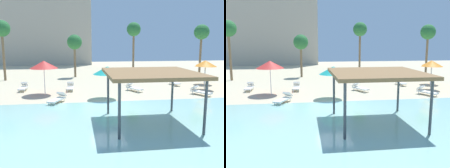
# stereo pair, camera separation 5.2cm
# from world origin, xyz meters

# --- Properties ---
(ground_plane) EXTENTS (80.00, 80.00, 0.00)m
(ground_plane) POSITION_xyz_m (0.00, 0.00, 0.00)
(ground_plane) COLOR beige
(lagoon_water) EXTENTS (44.00, 13.50, 0.04)m
(lagoon_water) POSITION_xyz_m (0.00, -5.25, 0.02)
(lagoon_water) COLOR #99D1C6
(lagoon_water) RESTS_ON ground
(shade_pavilion) EXTENTS (4.89, 4.89, 2.92)m
(shade_pavilion) POSITION_xyz_m (1.91, -3.72, 2.76)
(shade_pavilion) COLOR #42474C
(shade_pavilion) RESTS_ON ground
(beach_umbrella_red_1) EXTENTS (2.38, 2.38, 2.92)m
(beach_umbrella_red_1) POSITION_xyz_m (-4.89, 5.10, 2.59)
(beach_umbrella_red_1) COLOR silver
(beach_umbrella_red_1) RESTS_ON ground
(beach_umbrella_orange_2) EXTENTS (1.99, 1.99, 2.75)m
(beach_umbrella_orange_2) POSITION_xyz_m (10.07, 5.36, 2.48)
(beach_umbrella_orange_2) COLOR silver
(beach_umbrella_orange_2) RESTS_ON ground
(beach_umbrella_orange_3) EXTENTS (1.93, 1.93, 2.56)m
(beach_umbrella_orange_3) POSITION_xyz_m (11.54, 8.16, 2.29)
(beach_umbrella_orange_3) COLOR silver
(beach_umbrella_orange_3) RESTS_ON ground
(beach_umbrella_teal_4) EXTENTS (2.28, 2.28, 2.59)m
(beach_umbrella_teal_4) POSITION_xyz_m (0.31, 2.81, 2.28)
(beach_umbrella_teal_4) COLOR silver
(beach_umbrella_teal_4) RESTS_ON ground
(lounge_chair_0) EXTENTS (0.62, 1.90, 0.74)m
(lounge_chair_0) POSITION_xyz_m (-2.76, 6.62, 0.33)
(lounge_chair_0) COLOR white
(lounge_chair_0) RESTS_ON ground
(lounge_chair_1) EXTENTS (1.41, 1.96, 0.74)m
(lounge_chair_1) POSITION_xyz_m (3.08, 5.46, 0.33)
(lounge_chair_1) COLOR white
(lounge_chair_1) RESTS_ON ground
(lounge_chair_3) EXTENTS (1.36, 1.97, 0.74)m
(lounge_chair_3) POSITION_xyz_m (8.35, 2.99, 0.33)
(lounge_chair_3) COLOR white
(lounge_chair_3) RESTS_ON ground
(lounge_chair_4) EXTENTS (1.37, 1.97, 0.74)m
(lounge_chair_4) POSITION_xyz_m (-3.55, 1.80, 0.33)
(lounge_chair_4) COLOR white
(lounge_chair_4) RESTS_ON ground
(lounge_chair_5) EXTENTS (0.60, 1.90, 0.74)m
(lounge_chair_5) POSITION_xyz_m (-7.13, 7.09, 0.33)
(lounge_chair_5) COLOR white
(lounge_chair_5) RESTS_ON ground
(lounge_chair_6) EXTENTS (0.64, 1.91, 0.74)m
(lounge_chair_6) POSITION_xyz_m (8.09, 8.06, 0.33)
(lounge_chair_6) COLOR white
(lounge_chair_6) RESTS_ON ground
(palm_tree_0) EXTENTS (1.90, 1.90, 5.44)m
(palm_tree_0) POSITION_xyz_m (-2.36, 15.61, 4.39)
(palm_tree_0) COLOR brown
(palm_tree_0) RESTS_ON ground
(palm_tree_1) EXTENTS (1.90, 1.90, 6.99)m
(palm_tree_1) POSITION_xyz_m (-10.57, 13.79, 5.84)
(palm_tree_1) COLOR brown
(palm_tree_1) RESTS_ON ground
(palm_tree_2) EXTENTS (1.90, 1.90, 6.70)m
(palm_tree_2) POSITION_xyz_m (13.67, 13.40, 5.58)
(palm_tree_2) COLOR brown
(palm_tree_2) RESTS_ON ground
(palm_tree_3) EXTENTS (1.90, 1.90, 7.16)m
(palm_tree_3) POSITION_xyz_m (5.64, 16.88, 6.01)
(palm_tree_3) COLOR brown
(palm_tree_3) RESTS_ON ground
(hotel_block_0) EXTENTS (18.63, 10.04, 18.09)m
(hotel_block_0) POSITION_xyz_m (-8.54, 37.29, 9.05)
(hotel_block_0) COLOR #B2A893
(hotel_block_0) RESTS_ON ground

